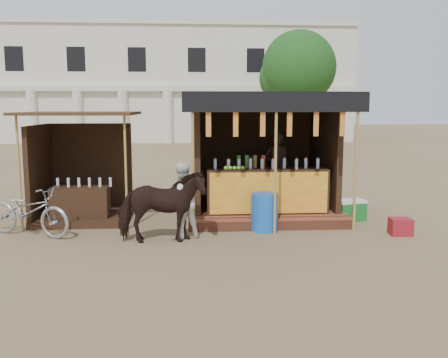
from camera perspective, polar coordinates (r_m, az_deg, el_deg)
ground at (r=8.37m, az=0.82°, el=-9.07°), size 120.00×120.00×0.00m
main_stall at (r=11.54m, az=4.42°, el=0.95°), size 3.60×3.61×2.78m
secondary_stall at (r=11.58m, az=-16.46°, el=-0.22°), size 2.40×2.40×2.38m
cow at (r=9.21m, az=-7.15°, el=-3.17°), size 1.65×0.83×1.35m
motorbike at (r=10.38m, az=-21.45°, el=-3.42°), size 1.98×1.37×0.99m
bystander at (r=9.48m, az=-4.91°, el=-2.46°), size 0.87×0.79×1.47m
blue_barrel at (r=10.11m, az=4.64°, el=-3.80°), size 0.62×0.62×0.77m
red_crate at (r=10.41m, az=19.52°, el=-5.15°), size 0.44×0.40×0.33m
cooler at (r=11.37m, az=14.16°, el=-3.45°), size 0.73×0.58×0.46m
background_building at (r=37.95m, az=-6.29°, el=10.49°), size 26.00×7.45×8.18m
tree at (r=30.87m, az=8.14°, el=12.19°), size 4.50×4.40×7.00m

